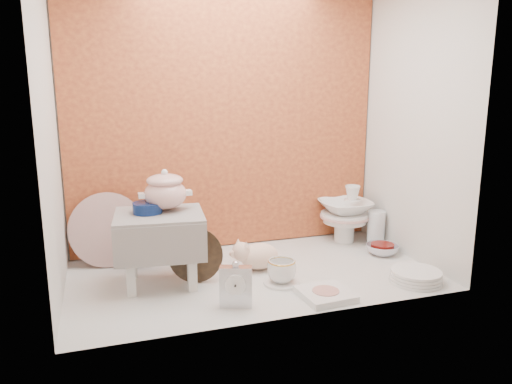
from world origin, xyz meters
The scene contains 17 objects.
ground centered at (0.00, 0.00, 0.00)m, with size 1.80×1.80×0.00m, color silver.
niche_shell centered at (0.00, 0.18, 0.93)m, with size 1.86×1.03×1.53m.
step_stool centered at (-0.46, 0.02, 0.17)m, with size 0.41×0.35×0.35m, color silver, non-canonical shape.
soup_tureen centered at (-0.42, 0.07, 0.45)m, with size 0.24×0.24×0.20m, color white, non-canonical shape.
cobalt_bowl centered at (-0.51, 0.05, 0.37)m, with size 0.14×0.14×0.05m, color #0A1C4C.
floral_platter centered at (-0.69, 0.37, 0.19)m, with size 0.39×0.12×0.39m, color silver, non-canonical shape.
blue_white_vase centered at (-0.51, 0.37, 0.13)m, with size 0.24×0.24×0.26m, color white.
lacquer_tray centered at (-0.29, 0.00, 0.13)m, with size 0.27×0.06×0.26m, color black, non-canonical shape.
mantel_clock centered at (-0.18, -0.33, 0.10)m, with size 0.14×0.05×0.20m, color silver.
plush_pig centered at (0.05, 0.05, 0.08)m, with size 0.25×0.18×0.15m, color beige.
teacup_saucer centered at (0.09, -0.16, 0.01)m, with size 0.17×0.17×0.01m, color white.
gold_rim_teacup centered at (0.09, -0.16, 0.07)m, with size 0.14×0.14×0.11m, color white.
lattice_dish centered at (0.22, -0.37, 0.02)m, with size 0.22×0.22×0.03m, color white.
dinner_plate_stack centered at (0.72, -0.34, 0.03)m, with size 0.25×0.25×0.06m, color white.
crystal_bowl centered at (0.78, 0.06, 0.03)m, with size 0.18×0.18×0.06m, color silver.
clear_glass_vase centered at (0.84, 0.22, 0.10)m, with size 0.10×0.10×0.21m, color silver.
porcelain_tower centered at (0.69, 0.34, 0.17)m, with size 0.30×0.30×0.35m, color white, non-canonical shape.
Camera 1 is at (-0.71, -2.21, 0.93)m, focal length 34.20 mm.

